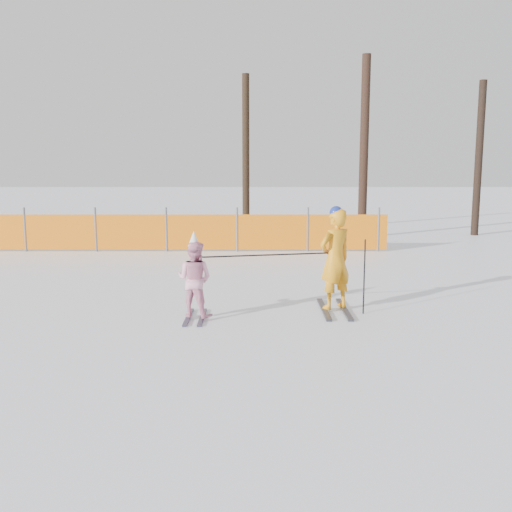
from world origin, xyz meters
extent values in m
plane|color=white|center=(0.00, 0.00, 0.00)|extent=(120.00, 120.00, 0.00)
cube|color=black|center=(1.14, 0.99, 0.02)|extent=(0.09, 1.42, 0.04)
cube|color=black|center=(1.48, 0.99, 0.02)|extent=(0.09, 1.42, 0.04)
imported|color=orange|center=(1.31, 0.99, 0.87)|extent=(0.73, 0.66, 1.67)
sphere|color=navy|center=(1.31, 0.99, 1.64)|extent=(0.22, 0.22, 0.22)
cube|color=black|center=(-1.08, 0.49, 0.01)|extent=(0.09, 1.03, 0.03)
cube|color=black|center=(-0.86, 0.49, 0.01)|extent=(0.09, 1.03, 0.03)
imported|color=#F6A0BF|center=(-0.97, 0.49, 0.63)|extent=(0.71, 0.63, 1.20)
cone|color=white|center=(-0.97, 0.49, 1.28)|extent=(0.19, 0.19, 0.24)
cylinder|color=black|center=(1.76, 0.79, 0.61)|extent=(0.02, 0.02, 1.23)
cylinder|color=black|center=(0.17, 0.74, 0.98)|extent=(2.04, 0.47, 0.02)
cylinder|color=#595960|center=(-6.53, 7.73, 0.62)|extent=(0.06, 0.06, 1.25)
cylinder|color=#595960|center=(-4.53, 7.73, 0.62)|extent=(0.06, 0.06, 1.25)
cylinder|color=#595960|center=(-2.53, 7.73, 0.62)|extent=(0.06, 0.06, 1.25)
cylinder|color=#595960|center=(-0.53, 7.73, 0.62)|extent=(0.06, 0.06, 1.25)
cylinder|color=#595960|center=(1.47, 7.73, 0.62)|extent=(0.06, 0.06, 1.25)
cylinder|color=#595960|center=(3.47, 7.73, 0.62)|extent=(0.06, 0.06, 1.25)
cube|color=orange|center=(-4.41, 7.73, 0.55)|extent=(16.25, 0.03, 1.00)
cylinder|color=black|center=(3.60, 10.99, 3.00)|extent=(0.29, 0.29, 6.01)
cylinder|color=black|center=(7.70, 11.66, 2.64)|extent=(0.26, 0.26, 5.29)
cylinder|color=black|center=(-0.35, 11.85, 2.76)|extent=(0.25, 0.25, 5.53)
camera|label=1|loc=(0.00, -8.29, 2.38)|focal=40.00mm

